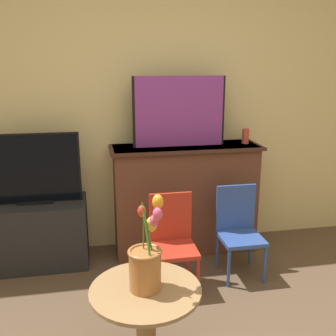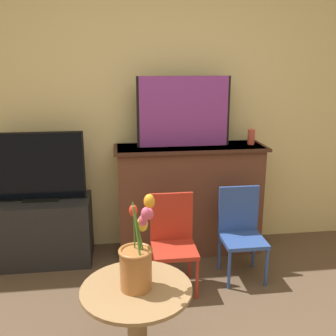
{
  "view_description": "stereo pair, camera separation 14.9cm",
  "coord_description": "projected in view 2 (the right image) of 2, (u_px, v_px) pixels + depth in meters",
  "views": [
    {
      "loc": [
        -0.51,
        -1.3,
        1.66
      ],
      "look_at": [
        -0.02,
        1.29,
        0.94
      ],
      "focal_mm": 42.0,
      "sensor_mm": 36.0,
      "label": 1
    },
    {
      "loc": [
        -0.37,
        -1.32,
        1.66
      ],
      "look_at": [
        -0.02,
        1.29,
        0.94
      ],
      "focal_mm": 42.0,
      "sensor_mm": 36.0,
      "label": 2
    }
  ],
  "objects": [
    {
      "name": "chair_red",
      "position": [
        173.0,
        237.0,
        2.93
      ],
      "size": [
        0.32,
        0.32,
        0.71
      ],
      "color": "#B22D1E",
      "rests_on": "ground"
    },
    {
      "name": "wall_back",
      "position": [
        158.0,
        98.0,
        3.43
      ],
      "size": [
        8.0,
        0.06,
        2.7
      ],
      "color": "beige",
      "rests_on": "ground"
    },
    {
      "name": "chair_blue",
      "position": [
        241.0,
        228.0,
        3.09
      ],
      "size": [
        0.32,
        0.32,
        0.71
      ],
      "color": "#2D4C99",
      "rests_on": "ground"
    },
    {
      "name": "tv_stand",
      "position": [
        44.0,
        230.0,
        3.33
      ],
      "size": [
        0.79,
        0.43,
        0.55
      ],
      "color": "#232326",
      "rests_on": "ground"
    },
    {
      "name": "fireplace_mantel",
      "position": [
        189.0,
        197.0,
        3.48
      ],
      "size": [
        1.3,
        0.42,
        0.96
      ],
      "color": "brown",
      "rests_on": "ground"
    },
    {
      "name": "side_table",
      "position": [
        137.0,
        318.0,
        2.08
      ],
      "size": [
        0.58,
        0.58,
        0.53
      ],
      "color": "#99754C",
      "rests_on": "ground"
    },
    {
      "name": "mantel_candle",
      "position": [
        251.0,
        137.0,
        3.41
      ],
      "size": [
        0.06,
        0.06,
        0.13
      ],
      "color": "#CC4C3D",
      "rests_on": "fireplace_mantel"
    },
    {
      "name": "vase_tulips",
      "position": [
        137.0,
        260.0,
        1.99
      ],
      "size": [
        0.19,
        0.23,
        0.49
      ],
      "color": "#AD6B38",
      "rests_on": "side_table"
    },
    {
      "name": "tv_monitor",
      "position": [
        39.0,
        168.0,
        3.19
      ],
      "size": [
        0.74,
        0.12,
        0.57
      ],
      "color": "black",
      "rests_on": "tv_stand"
    },
    {
      "name": "painting",
      "position": [
        184.0,
        112.0,
        3.28
      ],
      "size": [
        0.79,
        0.03,
        0.58
      ],
      "color": "black",
      "rests_on": "fireplace_mantel"
    }
  ]
}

